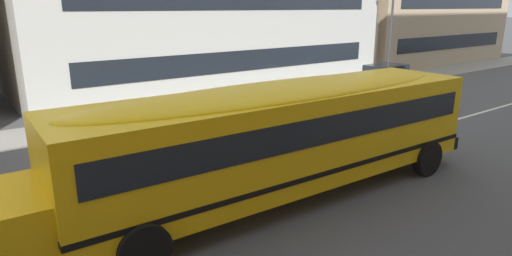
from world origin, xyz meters
The scene contains 6 objects.
ground_plane centered at (0.00, 0.00, 0.00)m, with size 400.00×400.00×0.00m, color #4C4C4F.
sidewalk_far centered at (0.00, 8.35, 0.01)m, with size 120.00×3.00×0.01m, color gray.
lane_centreline centered at (0.00, 0.00, 0.00)m, with size 110.00×0.16×0.01m, color silver.
school_bus centered at (-0.59, -1.44, 1.75)m, with size 13.23×3.40×2.94m.
parked_car_white_end_of_row centered at (13.06, 5.52, 0.84)m, with size 3.99×2.05×1.64m.
street_lamp centered at (16.03, 7.65, 4.31)m, with size 0.44×0.44×6.80m.
Camera 1 is at (-7.18, -9.35, 4.76)m, focal length 30.38 mm.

